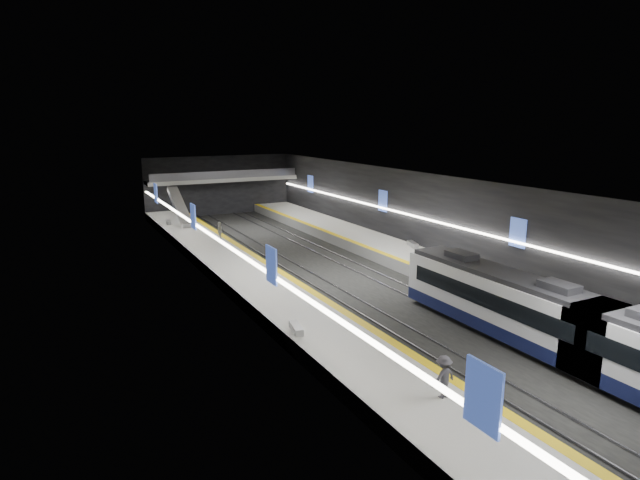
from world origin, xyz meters
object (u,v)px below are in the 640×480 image
train (598,338)px  passenger_left_a (220,232)px  passenger_right_a (477,272)px  escalator (180,207)px  bench_right_far (413,244)px  bench_left_near (296,328)px  bench_left_far (169,222)px  passenger_left_b (443,377)px

train → passenger_left_a: (-8.79, 34.66, -0.22)m
train → passenger_right_a: (3.82, 12.49, -0.36)m
escalator → bench_right_far: escalator is taller
bench_right_far → passenger_left_a: (-15.52, 10.65, 0.75)m
bench_left_near → escalator: bearing=97.8°
bench_right_far → passenger_right_a: (-2.90, -11.51, 0.62)m
bench_right_far → passenger_right_a: size_ratio=1.08×
passenger_right_a → bench_left_far: bearing=25.9°
bench_left_near → bench_right_far: bearing=47.4°
passenger_left_a → bench_left_far: bearing=-156.1°
train → passenger_left_b: size_ratio=14.48×
bench_left_far → passenger_left_b: (2.16, -45.49, 0.74)m
train → bench_right_far: (6.72, 24.01, -0.97)m
escalator → bench_right_far: 27.87m
train → bench_left_near: (-11.81, 10.21, -0.99)m
bench_right_far → passenger_left_a: 18.84m
passenger_left_b → escalator: bearing=-94.1°
train → passenger_left_b: 9.28m
bench_left_far → bench_right_far: bearing=-42.0°
bench_left_near → passenger_left_b: size_ratio=0.88×
passenger_left_a → passenger_right_a: bearing=40.7°
bench_left_near → passenger_left_a: size_ratio=0.86×
train → passenger_right_a: bearing=73.0°
train → passenger_left_a: bearing=104.2°
passenger_left_a → passenger_left_b: bearing=10.3°
passenger_right_a → bench_left_near: bearing=99.9°
bench_left_near → passenger_left_b: passenger_left_b is taller
bench_left_far → passenger_left_a: bearing=-68.5°
train → bench_right_far: bearing=74.4°
escalator → passenger_right_a: bearing=-67.7°
train → escalator: size_ratio=3.45×
escalator → passenger_left_b: size_ratio=4.20×
escalator → passenger_right_a: escalator is taller
train → escalator: escalator is taller
passenger_left_a → train: bearing=25.3°
escalator → bench_left_far: 2.21m
bench_left_far → passenger_left_b: 45.54m
bench_left_near → bench_right_far: (18.54, 13.80, 0.02)m
bench_left_far → bench_right_far: bench_right_far is taller
bench_left_far → passenger_right_a: bearing=-57.0°
bench_left_near → bench_left_far: size_ratio=0.99×
bench_left_near → passenger_right_a: 15.81m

